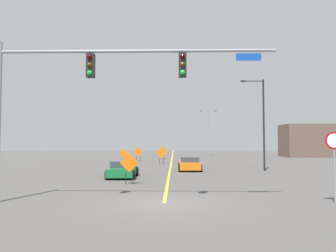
{
  "coord_description": "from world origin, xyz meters",
  "views": [
    {
      "loc": [
        0.46,
        -13.77,
        2.64
      ],
      "look_at": [
        -0.42,
        27.21,
        4.66
      ],
      "focal_mm": 33.89,
      "sensor_mm": 36.0,
      "label": 1
    }
  ],
  "objects_px": {
    "traffic_signal_assembly": "(90,80)",
    "street_lamp_mid_left": "(262,120)",
    "construction_sign_right_shoulder": "(129,165)",
    "construction_sign_right_lane": "(163,151)",
    "construction_sign_left_lane": "(161,154)",
    "construction_sign_left_shoulder": "(138,152)",
    "car_green_near": "(123,170)",
    "stop_sign": "(334,153)",
    "street_lamp_mid_right": "(208,129)",
    "car_orange_distant": "(190,164)",
    "construction_sign_median_near": "(124,155)"
  },
  "relations": [
    {
      "from": "stop_sign",
      "to": "construction_sign_left_shoulder",
      "type": "distance_m",
      "value": 31.18
    },
    {
      "from": "stop_sign",
      "to": "street_lamp_mid_left",
      "type": "height_order",
      "value": "street_lamp_mid_left"
    },
    {
      "from": "street_lamp_mid_left",
      "to": "construction_sign_right_shoulder",
      "type": "xyz_separation_m",
      "value": [
        -10.81,
        -9.45,
        -3.42
      ]
    },
    {
      "from": "street_lamp_mid_right",
      "to": "construction_sign_left_shoulder",
      "type": "bearing_deg",
      "value": -119.97
    },
    {
      "from": "stop_sign",
      "to": "construction_sign_right_lane",
      "type": "xyz_separation_m",
      "value": [
        -8.67,
        34.5,
        -0.95
      ]
    },
    {
      "from": "construction_sign_right_lane",
      "to": "construction_sign_right_shoulder",
      "type": "height_order",
      "value": "construction_sign_right_lane"
    },
    {
      "from": "stop_sign",
      "to": "construction_sign_left_shoulder",
      "type": "bearing_deg",
      "value": 112.17
    },
    {
      "from": "street_lamp_mid_left",
      "to": "construction_sign_right_shoulder",
      "type": "relative_size",
      "value": 4.41
    },
    {
      "from": "traffic_signal_assembly",
      "to": "car_orange_distant",
      "type": "relative_size",
      "value": 3.07
    },
    {
      "from": "construction_sign_right_lane",
      "to": "construction_sign_right_shoulder",
      "type": "relative_size",
      "value": 1.02
    },
    {
      "from": "stop_sign",
      "to": "construction_sign_median_near",
      "type": "relative_size",
      "value": 1.65
    },
    {
      "from": "traffic_signal_assembly",
      "to": "stop_sign",
      "type": "distance_m",
      "value": 11.02
    },
    {
      "from": "construction_sign_right_lane",
      "to": "construction_sign_left_shoulder",
      "type": "distance_m",
      "value": 6.43
    },
    {
      "from": "construction_sign_right_lane",
      "to": "street_lamp_mid_right",
      "type": "bearing_deg",
      "value": 59.54
    },
    {
      "from": "street_lamp_mid_left",
      "to": "construction_sign_left_shoulder",
      "type": "bearing_deg",
      "value": 133.78
    },
    {
      "from": "construction_sign_right_lane",
      "to": "stop_sign",
      "type": "bearing_deg",
      "value": -75.89
    },
    {
      "from": "traffic_signal_assembly",
      "to": "construction_sign_right_lane",
      "type": "distance_m",
      "value": 34.77
    },
    {
      "from": "construction_sign_median_near",
      "to": "construction_sign_left_shoulder",
      "type": "height_order",
      "value": "construction_sign_left_shoulder"
    },
    {
      "from": "traffic_signal_assembly",
      "to": "street_lamp_mid_right",
      "type": "xyz_separation_m",
      "value": [
        10.33,
        48.85,
        -0.15
      ]
    },
    {
      "from": "construction_sign_left_shoulder",
      "to": "construction_sign_right_shoulder",
      "type": "relative_size",
      "value": 1.01
    },
    {
      "from": "construction_sign_left_lane",
      "to": "construction_sign_left_shoulder",
      "type": "xyz_separation_m",
      "value": [
        -3.31,
        4.33,
        0.0
      ]
    },
    {
      "from": "street_lamp_mid_left",
      "to": "construction_sign_right_shoulder",
      "type": "height_order",
      "value": "street_lamp_mid_left"
    },
    {
      "from": "construction_sign_median_near",
      "to": "construction_sign_right_shoulder",
      "type": "distance_m",
      "value": 16.19
    },
    {
      "from": "traffic_signal_assembly",
      "to": "street_lamp_mid_left",
      "type": "xyz_separation_m",
      "value": [
        11.71,
        15.35,
        -0.71
      ]
    },
    {
      "from": "stop_sign",
      "to": "construction_sign_left_lane",
      "type": "relative_size",
      "value": 1.6
    },
    {
      "from": "traffic_signal_assembly",
      "to": "stop_sign",
      "type": "relative_size",
      "value": 4.01
    },
    {
      "from": "construction_sign_left_lane",
      "to": "car_orange_distant",
      "type": "bearing_deg",
      "value": -71.71
    },
    {
      "from": "construction_sign_right_shoulder",
      "to": "car_orange_distant",
      "type": "distance_m",
      "value": 10.51
    },
    {
      "from": "traffic_signal_assembly",
      "to": "car_orange_distant",
      "type": "distance_m",
      "value": 17.01
    },
    {
      "from": "street_lamp_mid_right",
      "to": "construction_sign_left_lane",
      "type": "xyz_separation_m",
      "value": [
        -8.23,
        -24.34,
        -4.0
      ]
    },
    {
      "from": "street_lamp_mid_right",
      "to": "construction_sign_right_lane",
      "type": "bearing_deg",
      "value": -120.46
    },
    {
      "from": "construction_sign_right_shoulder",
      "to": "construction_sign_right_lane",
      "type": "bearing_deg",
      "value": 88.04
    },
    {
      "from": "car_orange_distant",
      "to": "construction_sign_left_lane",
      "type": "bearing_deg",
      "value": 108.29
    },
    {
      "from": "construction_sign_left_lane",
      "to": "car_green_near",
      "type": "xyz_separation_m",
      "value": [
        -2.24,
        -14.75,
        -0.63
      ]
    },
    {
      "from": "street_lamp_mid_left",
      "to": "street_lamp_mid_right",
      "type": "xyz_separation_m",
      "value": [
        -1.38,
        33.5,
        0.56
      ]
    },
    {
      "from": "traffic_signal_assembly",
      "to": "construction_sign_right_shoulder",
      "type": "bearing_deg",
      "value": 81.39
    },
    {
      "from": "traffic_signal_assembly",
      "to": "street_lamp_mid_left",
      "type": "relative_size",
      "value": 1.47
    },
    {
      "from": "construction_sign_median_near",
      "to": "car_orange_distant",
      "type": "xyz_separation_m",
      "value": [
        7.07,
        -6.31,
        -0.58
      ]
    },
    {
      "from": "construction_sign_right_lane",
      "to": "car_orange_distant",
      "type": "distance_m",
      "value": 19.22
    },
    {
      "from": "construction_sign_left_shoulder",
      "to": "car_green_near",
      "type": "distance_m",
      "value": 19.12
    },
    {
      "from": "construction_sign_right_lane",
      "to": "construction_sign_right_shoulder",
      "type": "bearing_deg",
      "value": -91.96
    },
    {
      "from": "stop_sign",
      "to": "construction_sign_left_lane",
      "type": "height_order",
      "value": "stop_sign"
    },
    {
      "from": "stop_sign",
      "to": "construction_sign_right_lane",
      "type": "height_order",
      "value": "stop_sign"
    },
    {
      "from": "construction_sign_median_near",
      "to": "car_green_near",
      "type": "bearing_deg",
      "value": -81.22
    },
    {
      "from": "construction_sign_right_lane",
      "to": "car_green_near",
      "type": "relative_size",
      "value": 0.5
    },
    {
      "from": "stop_sign",
      "to": "construction_sign_right_lane",
      "type": "relative_size",
      "value": 1.59
    },
    {
      "from": "construction_sign_left_lane",
      "to": "construction_sign_median_near",
      "type": "bearing_deg",
      "value": -146.91
    },
    {
      "from": "stop_sign",
      "to": "street_lamp_mid_right",
      "type": "xyz_separation_m",
      "value": [
        -0.22,
        48.87,
        3.04
      ]
    },
    {
      "from": "street_lamp_mid_left",
      "to": "construction_sign_left_shoulder",
      "type": "height_order",
      "value": "street_lamp_mid_left"
    },
    {
      "from": "traffic_signal_assembly",
      "to": "construction_sign_right_shoulder",
      "type": "xyz_separation_m",
      "value": [
        0.89,
        5.9,
        -4.13
      ]
    }
  ]
}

